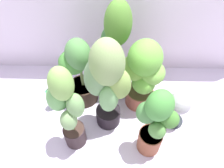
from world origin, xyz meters
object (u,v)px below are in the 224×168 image
at_px(potted_plant_front_left, 68,110).
at_px(potted_plant_front_right, 155,123).
at_px(potted_plant_center, 107,82).
at_px(nutrient_bottle, 52,99).
at_px(potted_plant_back_left, 79,71).
at_px(potted_plant_back_center, 116,43).
at_px(floor_fan, 179,105).
at_px(potted_plant_back_right, 143,72).

height_order(potted_plant_front_left, potted_plant_front_right, potted_plant_front_left).
height_order(potted_plant_center, nutrient_bottle, potted_plant_center).
relative_size(potted_plant_front_right, potted_plant_center, 0.78).
bearing_deg(potted_plant_front_right, potted_plant_back_left, 139.56).
height_order(potted_plant_front_right, potted_plant_center, potted_plant_center).
height_order(potted_plant_back_center, nutrient_bottle, potted_plant_back_center).
relative_size(potted_plant_back_left, floor_fan, 1.91).
xyz_separation_m(floor_fan, nutrient_bottle, (-1.16, 0.14, -0.13)).
bearing_deg(potted_plant_front_right, potted_plant_back_center, 113.70).
xyz_separation_m(potted_plant_back_right, potted_plant_center, (-0.31, -0.23, 0.12)).
bearing_deg(potted_plant_back_left, potted_plant_front_right, -40.44).
bearing_deg(nutrient_bottle, potted_plant_center, -15.89).
height_order(potted_plant_front_left, nutrient_bottle, potted_plant_front_left).
height_order(potted_plant_back_center, floor_fan, potted_plant_back_center).
height_order(potted_plant_front_left, potted_plant_center, potted_plant_center).
bearing_deg(potted_plant_back_right, floor_fan, -34.76).
bearing_deg(potted_plant_center, potted_plant_back_right, 36.78).
distance_m(potted_plant_back_right, potted_plant_back_left, 0.58).
bearing_deg(floor_fan, potted_plant_back_center, -167.12).
distance_m(potted_plant_back_right, nutrient_bottle, 0.90).
xyz_separation_m(potted_plant_front_left, potted_plant_back_right, (0.58, 0.44, -0.05)).
bearing_deg(nutrient_bottle, potted_plant_back_right, 5.00).
relative_size(potted_plant_back_left, nutrient_bottle, 2.78).
height_order(floor_fan, nutrient_bottle, floor_fan).
bearing_deg(floor_fan, nutrient_bottle, -138.35).
relative_size(potted_plant_back_center, nutrient_bottle, 3.80).
distance_m(potted_plant_back_center, floor_fan, 0.77).
relative_size(potted_plant_front_left, potted_plant_back_right, 1.19).
bearing_deg(potted_plant_center, potted_plant_back_center, 80.71).
height_order(potted_plant_back_right, floor_fan, potted_plant_back_right).
bearing_deg(potted_plant_back_right, potted_plant_back_center, 142.73).
height_order(potted_plant_front_left, floor_fan, potted_plant_front_left).
bearing_deg(potted_plant_front_left, potted_plant_back_center, 61.32).
relative_size(potted_plant_back_center, potted_plant_back_right, 1.33).
distance_m(potted_plant_back_right, potted_plant_front_right, 0.49).
bearing_deg(potted_plant_front_right, potted_plant_center, 144.67).
bearing_deg(potted_plant_back_center, potted_plant_front_right, -66.30).
xyz_separation_m(potted_plant_center, nutrient_bottle, (-0.54, 0.15, -0.43)).
relative_size(potted_plant_center, nutrient_bottle, 3.57).
bearing_deg(potted_plant_back_left, potted_plant_back_right, -5.02).
bearing_deg(potted_plant_back_center, potted_plant_front_left, -118.68).
height_order(potted_plant_front_left, potted_plant_back_center, potted_plant_back_center).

